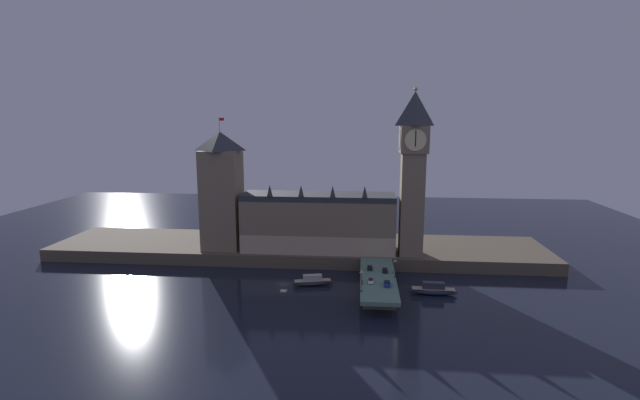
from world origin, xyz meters
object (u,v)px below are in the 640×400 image
Objects in this scene: victoria_tower at (222,190)px; pedestrian_near_rail at (363,282)px; street_lamp_near at (361,279)px; boat_upstream at (313,282)px; car_southbound_trail at (385,270)px; clock_tower at (413,168)px; car_southbound_lead at (387,283)px; street_lamp_mid at (395,266)px; pedestrian_mid_walk at (393,271)px; boat_downstream at (433,290)px; car_northbound_lead at (370,268)px; car_northbound_trail at (371,281)px.

pedestrian_near_rail is at bearing -34.74° from victoria_tower.
victoria_tower is at bearing 145.26° from pedestrian_near_rail.
street_lamp_near reaches higher than boat_upstream.
boat_upstream is at bearing -177.42° from car_southbound_trail.
car_southbound_lead is at bearing -106.37° from clock_tower.
clock_tower is 10.43× the size of street_lamp_mid.
pedestrian_mid_walk is (11.05, 12.12, -0.08)m from pedestrian_near_rail.
pedestrian_mid_walk reaches higher than boat_downstream.
boat_downstream is at bearing -21.02° from car_northbound_lead.
street_lamp_mid reaches higher than pedestrian_near_rail.
car_northbound_lead is 0.94× the size of car_southbound_trail.
victoria_tower reaches higher than car_southbound_lead.
car_northbound_lead is 23.46m from street_lamp_near.
street_lamp_near is at bearing -121.21° from pedestrian_mid_walk.
street_lamp_mid is (0.40, -4.18, 3.25)m from pedestrian_mid_walk.
pedestrian_mid_walk reaches higher than car_northbound_trail.
boat_upstream is (-21.23, 10.51, -4.85)m from car_northbound_trail.
car_southbound_lead is 11.54m from street_lamp_near.
boat_upstream is (-21.23, -3.43, -4.93)m from car_northbound_lead.
car_southbound_trail is at bearing 67.25° from street_lamp_near.
boat_upstream is at bearing 145.41° from pedestrian_near_rail.
street_lamp_near is at bearing -112.75° from car_southbound_trail.
car_southbound_lead is at bearing -90.00° from car_southbound_trail.
pedestrian_near_rail is at bearing -132.34° from pedestrian_mid_walk.
pedestrian_mid_walk reaches higher than car_northbound_lead.
clock_tower reaches higher than car_northbound_lead.
car_southbound_trail is 0.64× the size of street_lamp_mid.
pedestrian_mid_walk is 22.39m from street_lamp_near.
car_southbound_lead is (5.52, -2.39, 0.10)m from car_northbound_trail.
car_northbound_trail is 2.72× the size of pedestrian_mid_walk.
street_lamp_mid reaches higher than car_southbound_lead.
car_northbound_lead is 9.22m from pedestrian_mid_walk.
street_lamp_mid is at bearing 178.61° from boat_downstream.
victoria_tower is at bearing 141.00° from street_lamp_near.
pedestrian_mid_walk is at bearing 50.08° from car_northbound_trail.
street_lamp_mid is (8.69, -8.22, 3.39)m from car_northbound_lead.
pedestrian_mid_walk is at bearing -1.18° from boat_upstream.
car_southbound_lead is at bearing -31.50° from victoria_tower.
boat_downstream is at bearing -6.71° from boat_upstream.
victoria_tower is 7.90× the size of street_lamp_near.
clock_tower is 50.99m from boat_downstream.
pedestrian_near_rail is at bearing -163.06° from boat_downstream.
car_northbound_lead is at bearing 82.15° from street_lamp_near.
clock_tower is 53.69m from car_northbound_trail.
clock_tower is 53.85m from car_southbound_lead.
pedestrian_near_rail is 0.25× the size of street_lamp_near.
street_lamp_mid reaches higher than car_southbound_trail.
pedestrian_near_rail is (-2.76, -2.22, 0.31)m from car_northbound_trail.
pedestrian_mid_walk is (8.29, -4.04, 0.14)m from car_northbound_lead.
car_northbound_trail is 10.29m from street_lamp_near.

